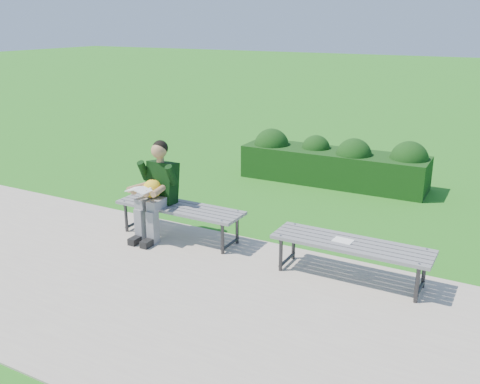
# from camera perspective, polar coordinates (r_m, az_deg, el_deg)

# --- Properties ---
(ground) EXTENTS (80.00, 80.00, 0.00)m
(ground) POSITION_cam_1_polar(r_m,az_deg,el_deg) (7.48, -1.41, -4.53)
(ground) COLOR #1C6B1D
(ground) RESTS_ON ground
(walkway) EXTENTS (30.00, 3.50, 0.02)m
(walkway) POSITION_cam_1_polar(r_m,az_deg,el_deg) (6.17, -9.70, -9.86)
(walkway) COLOR #A69989
(walkway) RESTS_ON ground
(hedge) EXTENTS (3.35, 0.89, 0.90)m
(hedge) POSITION_cam_1_polar(r_m,az_deg,el_deg) (9.82, 10.03, 3.18)
(hedge) COLOR #1F4316
(hedge) RESTS_ON ground
(bench_left) EXTENTS (1.80, 0.50, 0.46)m
(bench_left) POSITION_cam_1_polar(r_m,az_deg,el_deg) (7.24, -6.45, -1.91)
(bench_left) COLOR gray
(bench_left) RESTS_ON walkway
(bench_right) EXTENTS (1.80, 0.50, 0.46)m
(bench_right) POSITION_cam_1_polar(r_m,az_deg,el_deg) (6.18, 11.78, -5.75)
(bench_right) COLOR gray
(bench_right) RESTS_ON walkway
(seated_boy) EXTENTS (0.56, 0.76, 1.31)m
(seated_boy) POSITION_cam_1_polar(r_m,az_deg,el_deg) (7.24, -8.92, 0.49)
(seated_boy) COLOR slate
(seated_boy) RESTS_ON walkway
(paper_sheet) EXTENTS (0.23, 0.17, 0.01)m
(paper_sheet) POSITION_cam_1_polar(r_m,az_deg,el_deg) (6.19, 10.92, -5.10)
(paper_sheet) COLOR white
(paper_sheet) RESTS_ON bench_right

